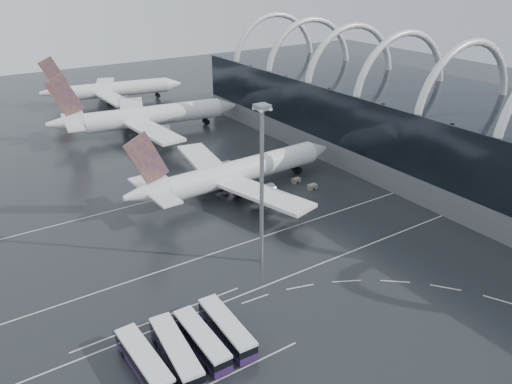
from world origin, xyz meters
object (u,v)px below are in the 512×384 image
bus_row_near_b (176,352)px  gse_cart_belly_b (296,180)px  airliner_main (234,173)px  gse_cart_belly_d (312,187)px  airliner_gate_b (145,117)px  gse_cart_belly_a (287,198)px  airliner_gate_c (111,90)px  bus_row_near_a (144,362)px  bus_row_near_c (202,340)px  floodlight_mast (262,168)px  bus_row_near_d (227,328)px

bus_row_near_b → gse_cart_belly_b: bus_row_near_b is taller
airliner_main → gse_cart_belly_d: airliner_main is taller
airliner_gate_b → gse_cart_belly_b: airliner_gate_b is taller
gse_cart_belly_a → airliner_main: bearing=125.3°
airliner_gate_c → gse_cart_belly_d: (12.95, -107.18, -4.18)m
bus_row_near_a → gse_cart_belly_a: bearing=-58.2°
airliner_gate_b → gse_cart_belly_d: 65.81m
gse_cart_belly_d → bus_row_near_a: bearing=-149.2°
airliner_main → bus_row_near_a: bearing=-135.8°
bus_row_near_a → bus_row_near_c: size_ratio=1.04×
floodlight_mast → gse_cart_belly_a: size_ratio=13.99×
bus_row_near_b → floodlight_mast: size_ratio=0.47×
bus_row_near_d → gse_cart_belly_b: bearing=-45.4°
airliner_main → floodlight_mast: floodlight_mast is taller
airliner_gate_b → bus_row_near_a: airliner_gate_b is taller
bus_row_near_c → bus_row_near_d: bearing=-86.6°
airliner_main → bus_row_near_a: (-40.06, -42.73, -3.07)m
gse_cart_belly_b → gse_cart_belly_d: 5.34m
airliner_main → bus_row_near_d: size_ratio=4.34×
bus_row_near_c → gse_cart_belly_b: 61.71m
floodlight_mast → gse_cart_belly_a: 31.90m
bus_row_near_b → gse_cart_belly_a: 54.37m
bus_row_near_d → gse_cart_belly_d: 55.68m
bus_row_near_c → gse_cart_belly_a: bus_row_near_c is taller
airliner_gate_b → gse_cart_belly_b: 60.52m
bus_row_near_c → bus_row_near_d: bus_row_near_d is taller
floodlight_mast → gse_cart_belly_d: (28.27, 19.73, -17.95)m
bus_row_near_d → airliner_gate_c: bearing=-10.2°
airliner_main → gse_cart_belly_b: 16.70m
bus_row_near_c → bus_row_near_d: 4.22m
floodlight_mast → gse_cart_belly_a: floodlight_mast is taller
bus_row_near_d → gse_cart_belly_b: size_ratio=6.15×
airliner_main → airliner_gate_b: (-0.32, 54.46, 0.46)m
airliner_main → gse_cart_belly_a: bearing=-57.4°
bus_row_near_a → gse_cart_belly_a: size_ratio=6.25×
airliner_gate_b → gse_cart_belly_d: bearing=-67.2°
airliner_gate_b → bus_row_near_b: (-35.48, -97.94, -3.46)m
bus_row_near_d → gse_cart_belly_b: 58.40m
bus_row_near_a → bus_row_near_c: bus_row_near_a is taller
bus_row_near_d → gse_cart_belly_a: (35.09, 32.22, -1.19)m
bus_row_near_c → bus_row_near_d: (4.21, 0.21, 0.05)m
floodlight_mast → airliner_gate_c: bearing=83.1°
bus_row_near_b → gse_cart_belly_a: bus_row_near_b is taller
gse_cart_belly_a → gse_cart_belly_d: size_ratio=0.94×
airliner_gate_c → bus_row_near_d: 144.63m
bus_row_near_b → bus_row_near_c: size_ratio=1.09×
gse_cart_belly_b → floodlight_mast: bearing=-137.6°
airliner_gate_b → gse_cart_belly_a: size_ratio=28.88×
gse_cart_belly_d → gse_cart_belly_b: bearing=99.4°
airliner_gate_c → bus_row_near_a: bearing=-97.3°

